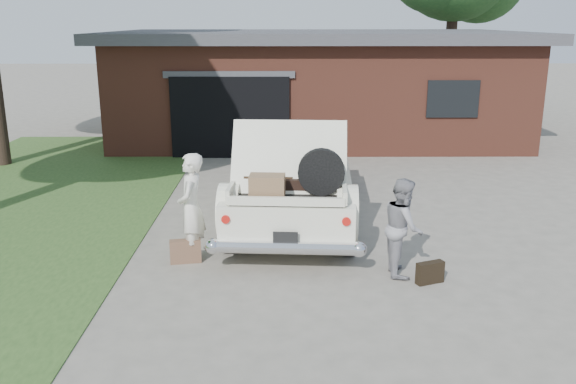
{
  "coord_description": "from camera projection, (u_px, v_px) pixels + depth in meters",
  "views": [
    {
      "loc": [
        -0.08,
        -8.41,
        3.66
      ],
      "look_at": [
        0.0,
        0.6,
        1.1
      ],
      "focal_mm": 38.0,
      "sensor_mm": 36.0,
      "label": 1
    }
  ],
  "objects": [
    {
      "name": "woman_left",
      "position": [
        191.0,
        208.0,
        9.42
      ],
      "size": [
        0.44,
        0.64,
        1.71
      ],
      "primitive_type": "imported",
      "rotation": [
        0.0,
        0.0,
        -1.62
      ],
      "color": "white",
      "rests_on": "ground"
    },
    {
      "name": "suitcase_left",
      "position": [
        186.0,
        251.0,
        9.47
      ],
      "size": [
        0.5,
        0.23,
        0.37
      ],
      "primitive_type": "cube",
      "rotation": [
        0.0,
        0.0,
        0.17
      ],
      "color": "brown",
      "rests_on": "ground"
    },
    {
      "name": "suitcase_right",
      "position": [
        430.0,
        273.0,
        8.73
      ],
      "size": [
        0.43,
        0.28,
        0.32
      ],
      "primitive_type": "cube",
      "rotation": [
        0.0,
        0.0,
        0.38
      ],
      "color": "black",
      "rests_on": "ground"
    },
    {
      "name": "ground",
      "position": [
        288.0,
        274.0,
        9.09
      ],
      "size": [
        90.0,
        90.0,
        0.0
      ],
      "primitive_type": "plane",
      "color": "gray",
      "rests_on": "ground"
    },
    {
      "name": "sedan",
      "position": [
        294.0,
        177.0,
        11.42
      ],
      "size": [
        2.48,
        5.65,
        2.12
      ],
      "rotation": [
        0.0,
        0.0,
        -0.06
      ],
      "color": "white",
      "rests_on": "ground"
    },
    {
      "name": "woman_right",
      "position": [
        403.0,
        227.0,
        8.94
      ],
      "size": [
        0.57,
        0.72,
        1.46
      ],
      "primitive_type": "imported",
      "rotation": [
        0.0,
        0.0,
        1.54
      ],
      "color": "gray",
      "rests_on": "ground"
    },
    {
      "name": "house",
      "position": [
        315.0,
        83.0,
        19.68
      ],
      "size": [
        12.8,
        7.8,
        3.3
      ],
      "color": "brown",
      "rests_on": "ground"
    },
    {
      "name": "grass_strip",
      "position": [
        7.0,
        213.0,
        11.93
      ],
      "size": [
        6.0,
        16.0,
        0.02
      ],
      "primitive_type": "cube",
      "color": "#2D4C1E",
      "rests_on": "ground"
    }
  ]
}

